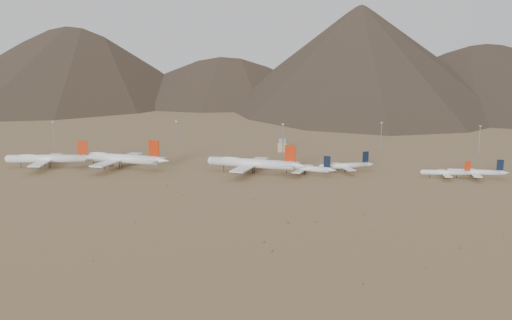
# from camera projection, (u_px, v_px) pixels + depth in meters

# --- Properties ---
(ground) EXTENTS (3000.00, 3000.00, 0.00)m
(ground) POSITION_uv_depth(u_px,v_px,m) (230.00, 180.00, 392.26)
(ground) COLOR #A27B53
(ground) RESTS_ON ground
(mountain_ridge) EXTENTS (4400.00, 1000.00, 300.00)m
(mountain_ridge) POSITION_uv_depth(u_px,v_px,m) (288.00, 23.00, 1244.57)
(mountain_ridge) COLOR #443329
(mountain_ridge) RESTS_ON ground
(widebody_west) EXTENTS (70.20, 54.49, 20.91)m
(widebody_west) POSITION_uv_depth(u_px,v_px,m) (48.00, 159.00, 434.25)
(widebody_west) COLOR white
(widebody_west) RESTS_ON ground
(widebody_centre) EXTENTS (76.78, 60.29, 23.13)m
(widebody_centre) POSITION_uv_depth(u_px,v_px,m) (119.00, 158.00, 431.29)
(widebody_centre) COLOR white
(widebody_centre) RESTS_ON ground
(widebody_east) EXTENTS (74.33, 58.47, 22.45)m
(widebody_east) POSITION_uv_depth(u_px,v_px,m) (252.00, 163.00, 413.42)
(widebody_east) COLOR white
(widebody_east) RESTS_ON ground
(narrowbody_a) EXTENTS (43.61, 32.38, 14.84)m
(narrowbody_a) POSITION_uv_depth(u_px,v_px,m) (305.00, 168.00, 409.78)
(narrowbody_a) COLOR white
(narrowbody_a) RESTS_ON ground
(narrowbody_b) EXTENTS (42.02, 31.50, 14.59)m
(narrowbody_b) POSITION_uv_depth(u_px,v_px,m) (346.00, 166.00, 419.40)
(narrowbody_b) COLOR white
(narrowbody_b) RESTS_ON ground
(narrowbody_c) EXTENTS (37.99, 27.13, 12.53)m
(narrowbody_c) POSITION_uv_depth(u_px,v_px,m) (447.00, 173.00, 398.63)
(narrowbody_c) COLOR white
(narrowbody_c) RESTS_ON ground
(narrowbody_d) EXTENTS (42.04, 30.29, 13.87)m
(narrowbody_d) POSITION_uv_depth(u_px,v_px,m) (477.00, 172.00, 397.97)
(narrowbody_d) COLOR white
(narrowbody_d) RESTS_ON ground
(control_tower) EXTENTS (8.00, 8.00, 12.00)m
(control_tower) POSITION_uv_depth(u_px,v_px,m) (283.00, 146.00, 505.71)
(control_tower) COLOR tan
(control_tower) RESTS_ON ground
(mast_far_west) EXTENTS (2.00, 0.60, 25.70)m
(mast_far_west) POSITION_uv_depth(u_px,v_px,m) (53.00, 134.00, 515.61)
(mast_far_west) COLOR gray
(mast_far_west) RESTS_ON ground
(mast_west) EXTENTS (2.00, 0.60, 25.70)m
(mast_west) POSITION_uv_depth(u_px,v_px,m) (176.00, 133.00, 520.51)
(mast_west) COLOR gray
(mast_west) RESTS_ON ground
(mast_centre) EXTENTS (2.00, 0.60, 25.70)m
(mast_centre) POSITION_uv_depth(u_px,v_px,m) (283.00, 137.00, 498.94)
(mast_centre) COLOR gray
(mast_centre) RESTS_ON ground
(mast_east) EXTENTS (2.00, 0.60, 25.70)m
(mast_east) POSITION_uv_depth(u_px,v_px,m) (381.00, 135.00, 508.67)
(mast_east) COLOR gray
(mast_east) RESTS_ON ground
(mast_far_east) EXTENTS (2.00, 0.60, 25.70)m
(mast_far_east) POSITION_uv_depth(u_px,v_px,m) (479.00, 139.00, 486.63)
(mast_far_east) COLOR gray
(mast_far_east) RESTS_ON ground
(desert_scrub) EXTENTS (445.52, 178.38, 0.92)m
(desert_scrub) POSITION_uv_depth(u_px,v_px,m) (248.00, 222.00, 294.28)
(desert_scrub) COLOR brown
(desert_scrub) RESTS_ON ground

